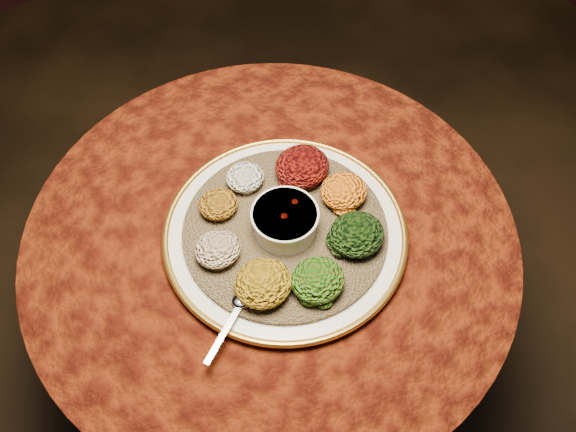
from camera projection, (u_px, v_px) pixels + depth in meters
table at (272, 279)px, 1.39m from camera, size 0.96×0.96×0.73m
platter at (285, 234)px, 1.23m from camera, size 0.56×0.56×0.02m
injera at (285, 230)px, 1.22m from camera, size 0.44×0.44×0.01m
stew_bowl at (285, 220)px, 1.19m from camera, size 0.13×0.13×0.05m
spoon at (241, 303)px, 1.12m from camera, size 0.14×0.09×0.01m
portion_ayib at (245, 177)px, 1.26m from camera, size 0.08×0.07×0.04m
portion_kitfo at (302, 166)px, 1.27m from camera, size 0.11×0.10×0.05m
portion_tikil at (344, 191)px, 1.24m from camera, size 0.09×0.09×0.04m
portion_gomen at (357, 234)px, 1.18m from camera, size 0.10×0.10×0.05m
portion_mixveg at (318, 280)px, 1.13m from camera, size 0.10×0.09×0.05m
portion_kik at (263, 283)px, 1.12m from camera, size 0.10×0.10×0.05m
portion_timatim at (218, 249)px, 1.16m from camera, size 0.09×0.08×0.04m
portion_shiro at (218, 204)px, 1.22m from camera, size 0.08×0.07×0.04m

